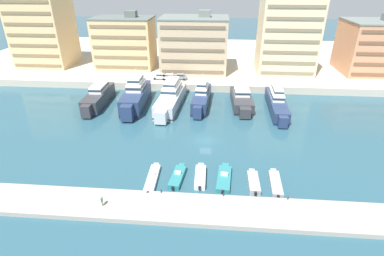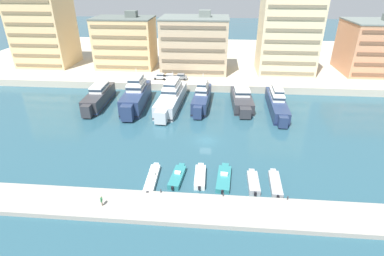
{
  "view_description": "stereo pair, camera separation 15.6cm",
  "coord_description": "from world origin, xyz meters",
  "px_view_note": "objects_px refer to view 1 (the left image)",
  "views": [
    {
      "loc": [
        1.57,
        -54.25,
        30.77
      ],
      "look_at": [
        -2.95,
        0.64,
        2.5
      ],
      "focal_mm": 28.0,
      "sensor_mm": 36.0,
      "label": 1
    },
    {
      "loc": [
        1.72,
        -54.24,
        30.77
      ],
      "look_at": [
        -2.95,
        0.64,
        2.5
      ],
      "focal_mm": 28.0,
      "sensor_mm": 36.0,
      "label": 2
    }
  ],
  "objects_px": {
    "yacht_navy_left": "(136,96)",
    "yacht_silver_mid_left": "(171,97)",
    "motorboat_teal_left": "(178,176)",
    "motorboat_grey_center": "(253,182)",
    "motorboat_teal_center_left": "(224,178)",
    "car_silver_far_left": "(160,76)",
    "motorboat_white_mid_left": "(200,177)",
    "yacht_charcoal_far_left": "(98,97)",
    "yacht_navy_center_left": "(202,97)",
    "pedestrian_near_edge": "(102,200)",
    "motorboat_grey_center_right": "(275,183)",
    "yacht_navy_center_right": "(277,102)",
    "car_white_left": "(169,77)",
    "car_grey_mid_left": "(180,76)",
    "yacht_charcoal_center": "(242,99)",
    "motorboat_white_far_left": "(152,178)"
  },
  "relations": [
    {
      "from": "yacht_navy_left",
      "to": "yacht_silver_mid_left",
      "type": "bearing_deg",
      "value": 5.54
    },
    {
      "from": "motorboat_teal_left",
      "to": "motorboat_grey_center",
      "type": "xyz_separation_m",
      "value": [
        12.58,
        -0.57,
        0.07
      ]
    },
    {
      "from": "motorboat_teal_center_left",
      "to": "car_silver_far_left",
      "type": "relative_size",
      "value": 1.92
    },
    {
      "from": "motorboat_white_mid_left",
      "to": "car_silver_far_left",
      "type": "bearing_deg",
      "value": 107.96
    },
    {
      "from": "yacht_charcoal_far_left",
      "to": "yacht_navy_left",
      "type": "relative_size",
      "value": 0.93
    },
    {
      "from": "motorboat_teal_center_left",
      "to": "yacht_navy_center_left",
      "type": "bearing_deg",
      "value": 99.81
    },
    {
      "from": "motorboat_teal_center_left",
      "to": "pedestrian_near_edge",
      "type": "bearing_deg",
      "value": -154.19
    },
    {
      "from": "motorboat_teal_left",
      "to": "pedestrian_near_edge",
      "type": "xyz_separation_m",
      "value": [
        -9.99,
        -8.29,
        1.3
      ]
    },
    {
      "from": "yacht_charcoal_far_left",
      "to": "motorboat_grey_center_right",
      "type": "relative_size",
      "value": 2.53
    },
    {
      "from": "motorboat_grey_center_right",
      "to": "pedestrian_near_edge",
      "type": "height_order",
      "value": "pedestrian_near_edge"
    },
    {
      "from": "yacht_navy_center_right",
      "to": "motorboat_teal_center_left",
      "type": "bearing_deg",
      "value": -113.9
    },
    {
      "from": "pedestrian_near_edge",
      "to": "motorboat_teal_center_left",
      "type": "bearing_deg",
      "value": 25.81
    },
    {
      "from": "car_white_left",
      "to": "car_grey_mid_left",
      "type": "xyz_separation_m",
      "value": [
        3.36,
        0.54,
        0.0
      ]
    },
    {
      "from": "yacht_navy_center_right",
      "to": "motorboat_teal_left",
      "type": "xyz_separation_m",
      "value": [
        -21.37,
        -30.92,
        -1.57
      ]
    },
    {
      "from": "motorboat_grey_center",
      "to": "yacht_charcoal_center",
      "type": "bearing_deg",
      "value": 89.74
    },
    {
      "from": "yacht_navy_left",
      "to": "yacht_navy_center_right",
      "type": "xyz_separation_m",
      "value": [
        36.09,
        0.52,
        -0.79
      ]
    },
    {
      "from": "yacht_navy_center_right",
      "to": "motorboat_grey_center",
      "type": "relative_size",
      "value": 3.31
    },
    {
      "from": "yacht_navy_center_left",
      "to": "yacht_charcoal_center",
      "type": "bearing_deg",
      "value": 4.31
    },
    {
      "from": "yacht_charcoal_center",
      "to": "motorboat_teal_left",
      "type": "relative_size",
      "value": 2.47
    },
    {
      "from": "motorboat_white_mid_left",
      "to": "motorboat_white_far_left",
      "type": "bearing_deg",
      "value": -172.71
    },
    {
      "from": "motorboat_white_far_left",
      "to": "motorboat_grey_center_right",
      "type": "height_order",
      "value": "motorboat_grey_center_right"
    },
    {
      "from": "yacht_silver_mid_left",
      "to": "car_white_left",
      "type": "distance_m",
      "value": 15.61
    },
    {
      "from": "motorboat_teal_left",
      "to": "motorboat_white_mid_left",
      "type": "distance_m",
      "value": 3.82
    },
    {
      "from": "yacht_navy_center_left",
      "to": "yacht_charcoal_center",
      "type": "distance_m",
      "value": 10.49
    },
    {
      "from": "yacht_navy_left",
      "to": "car_silver_far_left",
      "type": "distance_m",
      "value": 16.91
    },
    {
      "from": "yacht_navy_center_left",
      "to": "motorboat_teal_center_left",
      "type": "height_order",
      "value": "yacht_navy_center_left"
    },
    {
      "from": "motorboat_grey_center",
      "to": "car_grey_mid_left",
      "type": "xyz_separation_m",
      "value": [
        -17.61,
        47.74,
        2.53
      ]
    },
    {
      "from": "motorboat_white_far_left",
      "to": "yacht_navy_center_left",
      "type": "bearing_deg",
      "value": 78.99
    },
    {
      "from": "yacht_charcoal_center",
      "to": "motorboat_white_far_left",
      "type": "bearing_deg",
      "value": -116.51
    },
    {
      "from": "motorboat_white_far_left",
      "to": "pedestrian_near_edge",
      "type": "bearing_deg",
      "value": -127.87
    },
    {
      "from": "motorboat_teal_left",
      "to": "motorboat_grey_center_right",
      "type": "distance_m",
      "value": 16.16
    },
    {
      "from": "car_silver_far_left",
      "to": "car_grey_mid_left",
      "type": "distance_m",
      "value": 6.31
    },
    {
      "from": "motorboat_teal_left",
      "to": "car_grey_mid_left",
      "type": "distance_m",
      "value": 47.51
    },
    {
      "from": "yacht_charcoal_far_left",
      "to": "motorboat_teal_center_left",
      "type": "height_order",
      "value": "yacht_charcoal_far_left"
    },
    {
      "from": "motorboat_teal_left",
      "to": "motorboat_teal_center_left",
      "type": "bearing_deg",
      "value": 2.31
    },
    {
      "from": "yacht_navy_center_right",
      "to": "car_white_left",
      "type": "xyz_separation_m",
      "value": [
        -29.76,
        15.71,
        1.03
      ]
    },
    {
      "from": "motorboat_grey_center_right",
      "to": "car_grey_mid_left",
      "type": "bearing_deg",
      "value": 113.96
    },
    {
      "from": "yacht_navy_center_right",
      "to": "car_silver_far_left",
      "type": "relative_size",
      "value": 5.11
    },
    {
      "from": "motorboat_teal_left",
      "to": "motorboat_white_mid_left",
      "type": "height_order",
      "value": "motorboat_teal_left"
    },
    {
      "from": "yacht_navy_center_right",
      "to": "pedestrian_near_edge",
      "type": "xyz_separation_m",
      "value": [
        -31.36,
        -39.21,
        -0.27
      ]
    },
    {
      "from": "yacht_silver_mid_left",
      "to": "car_white_left",
      "type": "xyz_separation_m",
      "value": [
        -2.72,
        15.35,
        0.68
      ]
    },
    {
      "from": "yacht_navy_left",
      "to": "motorboat_white_mid_left",
      "type": "height_order",
      "value": "yacht_navy_left"
    },
    {
      "from": "motorboat_white_mid_left",
      "to": "pedestrian_near_edge",
      "type": "height_order",
      "value": "pedestrian_near_edge"
    },
    {
      "from": "yacht_charcoal_far_left",
      "to": "yacht_navy_center_right",
      "type": "distance_m",
      "value": 46.26
    },
    {
      "from": "yacht_navy_left",
      "to": "motorboat_white_mid_left",
      "type": "relative_size",
      "value": 2.94
    },
    {
      "from": "motorboat_white_mid_left",
      "to": "motorboat_teal_left",
      "type": "bearing_deg",
      "value": -176.51
    },
    {
      "from": "motorboat_grey_center",
      "to": "car_grey_mid_left",
      "type": "height_order",
      "value": "car_grey_mid_left"
    },
    {
      "from": "yacht_navy_center_right",
      "to": "motorboat_grey_center",
      "type": "height_order",
      "value": "yacht_navy_center_right"
    },
    {
      "from": "yacht_navy_center_right",
      "to": "pedestrian_near_edge",
      "type": "distance_m",
      "value": 50.21
    },
    {
      "from": "motorboat_teal_left",
      "to": "motorboat_grey_center",
      "type": "relative_size",
      "value": 1.09
    }
  ]
}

